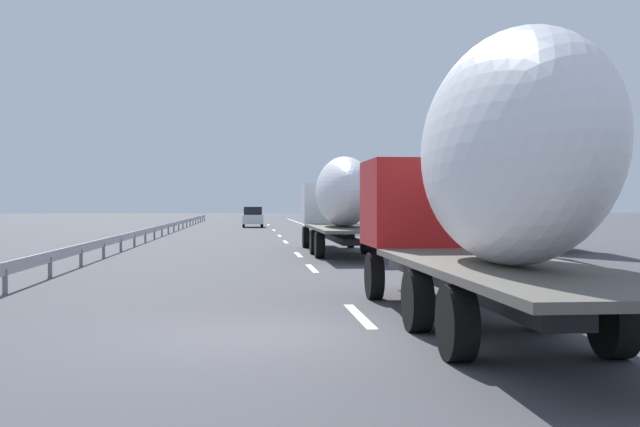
% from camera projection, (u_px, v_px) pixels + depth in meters
% --- Properties ---
extents(ground_plane, '(260.00, 260.00, 0.00)m').
position_uv_depth(ground_plane, '(253.00, 235.00, 52.09)').
color(ground_plane, '#424247').
extents(lane_stripe_0, '(3.20, 0.20, 0.01)m').
position_uv_depth(lane_stripe_0, '(359.00, 316.00, 14.43)').
color(lane_stripe_0, white).
rests_on(lane_stripe_0, ground_plane).
extents(lane_stripe_1, '(3.20, 0.20, 0.01)m').
position_uv_depth(lane_stripe_1, '(312.00, 268.00, 25.10)').
color(lane_stripe_1, white).
rests_on(lane_stripe_1, ground_plane).
extents(lane_stripe_2, '(3.20, 0.20, 0.01)m').
position_uv_depth(lane_stripe_2, '(298.00, 255.00, 31.91)').
color(lane_stripe_2, white).
rests_on(lane_stripe_2, ground_plane).
extents(lane_stripe_3, '(3.20, 0.20, 0.01)m').
position_uv_depth(lane_stripe_3, '(286.00, 242.00, 42.75)').
color(lane_stripe_3, white).
rests_on(lane_stripe_3, ground_plane).
extents(lane_stripe_4, '(3.20, 0.20, 0.01)m').
position_uv_depth(lane_stripe_4, '(279.00, 236.00, 51.20)').
color(lane_stripe_4, white).
rests_on(lane_stripe_4, ground_plane).
extents(lane_stripe_5, '(3.20, 0.20, 0.01)m').
position_uv_depth(lane_stripe_5, '(274.00, 230.00, 62.27)').
color(lane_stripe_5, white).
rests_on(lane_stripe_5, ground_plane).
extents(lane_stripe_6, '(3.20, 0.20, 0.01)m').
position_uv_depth(lane_stripe_6, '(268.00, 225.00, 78.82)').
color(lane_stripe_6, white).
rests_on(lane_stripe_6, ground_plane).
extents(edge_line_right, '(110.00, 0.20, 0.01)m').
position_uv_depth(edge_line_right, '(325.00, 232.00, 57.58)').
color(edge_line_right, white).
rests_on(edge_line_right, ground_plane).
extents(truck_lead, '(13.37, 2.55, 4.06)m').
position_uv_depth(truck_lead, '(340.00, 199.00, 32.43)').
color(truck_lead, silver).
rests_on(truck_lead, ground_plane).
extents(truck_trailing, '(12.18, 2.55, 4.69)m').
position_uv_depth(truck_trailing, '(485.00, 175.00, 12.57)').
color(truck_trailing, '#B21919').
rests_on(truck_trailing, ground_plane).
extents(car_white_van, '(4.04, 1.90, 1.89)m').
position_uv_depth(car_white_van, '(253.00, 217.00, 70.55)').
color(car_white_van, white).
rests_on(car_white_van, ground_plane).
extents(car_red_compact, '(4.69, 1.78, 1.81)m').
position_uv_depth(car_red_compact, '(251.00, 213.00, 100.38)').
color(car_red_compact, red).
rests_on(car_red_compact, ground_plane).
extents(road_sign, '(0.10, 0.90, 3.02)m').
position_uv_depth(road_sign, '(345.00, 205.00, 54.83)').
color(road_sign, gray).
rests_on(road_sign, ground_plane).
extents(tree_0, '(3.80, 3.80, 6.23)m').
position_uv_depth(tree_0, '(548.00, 168.00, 33.89)').
color(tree_0, '#472D19').
rests_on(tree_0, ground_plane).
extents(tree_1, '(3.54, 3.54, 5.39)m').
position_uv_depth(tree_1, '(373.00, 186.00, 60.80)').
color(tree_1, '#472D19').
rests_on(tree_1, ground_plane).
extents(tree_2, '(3.01, 3.01, 6.83)m').
position_uv_depth(tree_2, '(449.00, 169.00, 48.02)').
color(tree_2, '#472D19').
rests_on(tree_2, ground_plane).
extents(tree_3, '(2.56, 2.56, 6.65)m').
position_uv_depth(tree_3, '(549.00, 144.00, 26.45)').
color(tree_3, '#472D19').
rests_on(tree_3, ground_plane).
extents(tree_4, '(3.88, 3.88, 6.51)m').
position_uv_depth(tree_4, '(518.00, 165.00, 37.54)').
color(tree_4, '#472D19').
rests_on(tree_4, ground_plane).
extents(tree_5, '(3.53, 3.53, 6.71)m').
position_uv_depth(tree_5, '(503.00, 156.00, 30.60)').
color(tree_5, '#472D19').
rests_on(tree_5, ground_plane).
extents(guardrail_median, '(94.00, 0.10, 0.76)m').
position_uv_depth(guardrail_median, '(168.00, 226.00, 54.50)').
color(guardrail_median, '#9EA0A5').
rests_on(guardrail_median, ground_plane).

